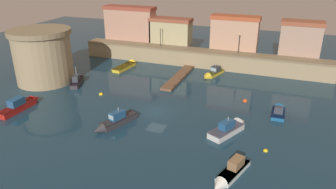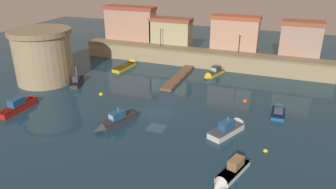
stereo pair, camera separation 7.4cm
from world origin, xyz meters
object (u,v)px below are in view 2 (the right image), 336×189
at_px(mooring_buoy_0, 245,101).
at_px(moored_boat_5, 114,122).
at_px(quay_lamp_0, 160,34).
at_px(moored_boat_6, 212,73).
at_px(mooring_buoy_1, 101,94).
at_px(moored_boat_7, 21,105).
at_px(moored_boat_3, 78,80).
at_px(moored_boat_2, 128,65).
at_px(moored_boat_0, 231,127).
at_px(quay_lamp_1, 239,40).
at_px(moored_boat_4, 229,174).
at_px(fortress_tower, 43,56).
at_px(mooring_buoy_2, 265,151).
at_px(moored_boat_1, 278,111).

bearing_deg(mooring_buoy_0, moored_boat_5, -136.76).
distance_m(quay_lamp_0, moored_boat_6, 14.02).
height_order(quay_lamp_0, mooring_buoy_1, quay_lamp_0).
xyz_separation_m(quay_lamp_0, mooring_buoy_0, (19.23, -14.23, -5.77)).
bearing_deg(quay_lamp_0, moored_boat_7, -109.83).
bearing_deg(moored_boat_3, moored_boat_2, -42.69).
height_order(moored_boat_0, mooring_buoy_1, moored_boat_0).
relative_size(quay_lamp_1, moored_boat_0, 0.58).
distance_m(moored_boat_4, moored_boat_5, 16.50).
height_order(quay_lamp_0, moored_boat_5, quay_lamp_0).
distance_m(moored_boat_0, moored_boat_7, 29.20).
distance_m(fortress_tower, moored_boat_0, 33.88).
bearing_deg(moored_boat_7, moored_boat_2, -12.40).
xyz_separation_m(quay_lamp_0, mooring_buoy_2, (23.32, -27.04, -5.77)).
xyz_separation_m(fortress_tower, mooring_buoy_0, (33.40, 3.43, -4.56)).
relative_size(moored_boat_1, moored_boat_6, 0.77).
xyz_separation_m(moored_boat_2, moored_boat_6, (16.69, 0.85, 0.10)).
bearing_deg(quay_lamp_0, mooring_buoy_2, -49.23).
bearing_deg(moored_boat_0, moored_boat_1, -10.17).
bearing_deg(moored_boat_2, moored_boat_5, -150.54).
xyz_separation_m(moored_boat_1, moored_boat_7, (-34.14, -11.21, 0.23)).
bearing_deg(moored_boat_0, fortress_tower, 104.72).
height_order(moored_boat_1, moored_boat_3, moored_boat_3).
height_order(moored_boat_4, moored_boat_5, moored_boat_5).
xyz_separation_m(moored_boat_2, moored_boat_3, (-3.98, -10.72, 0.18)).
xyz_separation_m(quay_lamp_0, moored_boat_0, (18.88, -23.94, -5.23)).
height_order(moored_boat_0, moored_boat_5, moored_boat_5).
height_order(quay_lamp_1, moored_boat_7, quay_lamp_1).
relative_size(quay_lamp_0, mooring_buoy_0, 5.40).
bearing_deg(moored_boat_0, mooring_buoy_1, 103.63).
height_order(moored_boat_0, moored_boat_6, moored_boat_0).
bearing_deg(mooring_buoy_2, moored_boat_2, 142.69).
bearing_deg(moored_boat_7, moored_boat_1, -70.57).
bearing_deg(moored_boat_6, moored_boat_1, 63.07).
bearing_deg(moored_boat_7, moored_boat_5, -88.46).
bearing_deg(moored_boat_7, mooring_buoy_1, -41.77).
relative_size(moored_boat_3, mooring_buoy_2, 11.85).
distance_m(moored_boat_3, mooring_buoy_1, 7.13).
bearing_deg(quay_lamp_1, mooring_buoy_0, -75.75).
bearing_deg(mooring_buoy_2, moored_boat_5, -177.60).
relative_size(mooring_buoy_0, mooring_buoy_2, 1.36).
relative_size(moored_boat_2, mooring_buoy_1, 11.21).
distance_m(quay_lamp_1, moored_boat_7, 38.25).
bearing_deg(fortress_tower, moored_boat_2, 51.51).
bearing_deg(moored_boat_3, mooring_buoy_1, -137.98).
height_order(quay_lamp_0, quay_lamp_1, quay_lamp_0).
relative_size(quay_lamp_1, mooring_buoy_1, 5.86).
bearing_deg(mooring_buoy_1, mooring_buoy_2, -16.41).
bearing_deg(moored_boat_4, mooring_buoy_2, 172.37).
xyz_separation_m(quay_lamp_0, mooring_buoy_1, (-2.24, -19.51, -5.77)).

